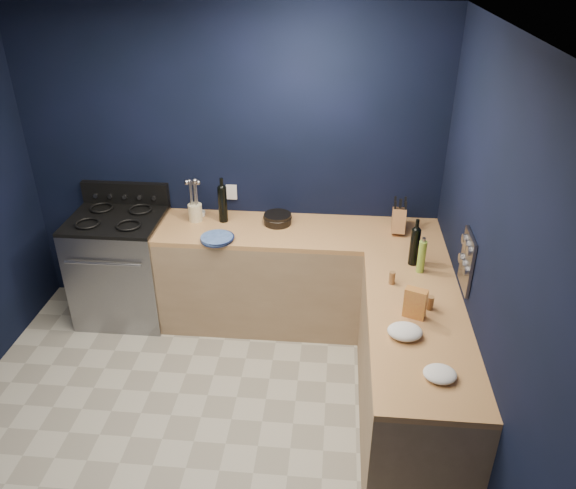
# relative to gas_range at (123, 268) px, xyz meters

# --- Properties ---
(floor) EXTENTS (3.50, 3.50, 0.02)m
(floor) POSITION_rel_gas_range_xyz_m (0.93, -1.42, -0.47)
(floor) COLOR #AEA998
(floor) RESTS_ON ground
(ceiling) EXTENTS (3.50, 3.50, 0.02)m
(ceiling) POSITION_rel_gas_range_xyz_m (0.93, -1.42, 2.15)
(ceiling) COLOR silver
(ceiling) RESTS_ON ground
(wall_back) EXTENTS (3.50, 0.02, 2.60)m
(wall_back) POSITION_rel_gas_range_xyz_m (0.93, 0.34, 0.84)
(wall_back) COLOR black
(wall_back) RESTS_ON ground
(wall_right) EXTENTS (0.02, 3.50, 2.60)m
(wall_right) POSITION_rel_gas_range_xyz_m (2.69, -1.42, 0.84)
(wall_right) COLOR black
(wall_right) RESTS_ON ground
(cab_back) EXTENTS (2.30, 0.63, 0.86)m
(cab_back) POSITION_rel_gas_range_xyz_m (1.53, 0.02, -0.03)
(cab_back) COLOR #9E8060
(cab_back) RESTS_ON floor
(top_back) EXTENTS (2.30, 0.63, 0.04)m
(top_back) POSITION_rel_gas_range_xyz_m (1.53, 0.02, 0.42)
(top_back) COLOR #956035
(top_back) RESTS_ON cab_back
(cab_right) EXTENTS (0.63, 1.67, 0.86)m
(cab_right) POSITION_rel_gas_range_xyz_m (2.37, -1.13, -0.03)
(cab_right) COLOR #9E8060
(cab_right) RESTS_ON floor
(top_right) EXTENTS (0.63, 1.67, 0.04)m
(top_right) POSITION_rel_gas_range_xyz_m (2.37, -1.13, 0.42)
(top_right) COLOR #956035
(top_right) RESTS_ON cab_right
(gas_range) EXTENTS (0.76, 0.66, 0.92)m
(gas_range) POSITION_rel_gas_range_xyz_m (0.00, 0.00, 0.00)
(gas_range) COLOR gray
(gas_range) RESTS_ON floor
(oven_door) EXTENTS (0.59, 0.02, 0.42)m
(oven_door) POSITION_rel_gas_range_xyz_m (0.00, -0.32, -0.01)
(oven_door) COLOR black
(oven_door) RESTS_ON gas_range
(cooktop) EXTENTS (0.76, 0.66, 0.03)m
(cooktop) POSITION_rel_gas_range_xyz_m (0.00, 0.00, 0.48)
(cooktop) COLOR black
(cooktop) RESTS_ON gas_range
(backguard) EXTENTS (0.76, 0.06, 0.20)m
(backguard) POSITION_rel_gas_range_xyz_m (0.00, 0.30, 0.58)
(backguard) COLOR black
(backguard) RESTS_ON gas_range
(spice_panel) EXTENTS (0.02, 0.28, 0.38)m
(spice_panel) POSITION_rel_gas_range_xyz_m (2.67, -0.87, 0.72)
(spice_panel) COLOR gray
(spice_panel) RESTS_ON wall_right
(wall_outlet) EXTENTS (0.09, 0.02, 0.13)m
(wall_outlet) POSITION_rel_gas_range_xyz_m (0.93, 0.32, 0.62)
(wall_outlet) COLOR white
(wall_outlet) RESTS_ON wall_back
(plate_stack) EXTENTS (0.32, 0.32, 0.03)m
(plate_stack) POSITION_rel_gas_range_xyz_m (0.90, -0.22, 0.46)
(plate_stack) COLOR #374F90
(plate_stack) RESTS_ON top_back
(ramekin) EXTENTS (0.12, 0.12, 0.04)m
(ramekin) POSITION_rel_gas_range_xyz_m (0.67, 0.21, 0.46)
(ramekin) COLOR white
(ramekin) RESTS_ON top_back
(utensil_crock) EXTENTS (0.15, 0.15, 0.15)m
(utensil_crock) POSITION_rel_gas_range_xyz_m (0.65, 0.11, 0.51)
(utensil_crock) COLOR beige
(utensil_crock) RESTS_ON top_back
(wine_bottle_back) EXTENTS (0.08, 0.08, 0.30)m
(wine_bottle_back) POSITION_rel_gas_range_xyz_m (0.89, 0.12, 0.59)
(wine_bottle_back) COLOR black
(wine_bottle_back) RESTS_ON top_back
(lemon_basket) EXTENTS (0.25, 0.25, 0.09)m
(lemon_basket) POSITION_rel_gas_range_xyz_m (1.35, 0.11, 0.48)
(lemon_basket) COLOR black
(lemon_basket) RESTS_ON top_back
(knife_block) EXTENTS (0.12, 0.24, 0.24)m
(knife_block) POSITION_rel_gas_range_xyz_m (2.33, 0.07, 0.54)
(knife_block) COLOR #955E32
(knife_block) RESTS_ON top_back
(wine_bottle_right) EXTENTS (0.08, 0.08, 0.28)m
(wine_bottle_right) POSITION_rel_gas_range_xyz_m (2.39, -0.45, 0.58)
(wine_bottle_right) COLOR black
(wine_bottle_right) RESTS_ON top_right
(oil_bottle) EXTENTS (0.06, 0.06, 0.24)m
(oil_bottle) POSITION_rel_gas_range_xyz_m (2.44, -0.55, 0.56)
(oil_bottle) COLOR #84AD36
(oil_bottle) RESTS_ON top_right
(spice_jar_near) EXTENTS (0.05, 0.05, 0.09)m
(spice_jar_near) POSITION_rel_gas_range_xyz_m (2.22, -0.73, 0.49)
(spice_jar_near) COLOR olive
(spice_jar_near) RESTS_ON top_right
(spice_jar_far) EXTENTS (0.05, 0.05, 0.09)m
(spice_jar_far) POSITION_rel_gas_range_xyz_m (2.44, -1.01, 0.49)
(spice_jar_far) COLOR olive
(spice_jar_far) RESTS_ON top_right
(crouton_bag) EXTENTS (0.15, 0.11, 0.20)m
(crouton_bag) POSITION_rel_gas_range_xyz_m (2.33, -1.10, 0.54)
(crouton_bag) COLOR #A7172E
(crouton_bag) RESTS_ON top_right
(towel_front) EXTENTS (0.22, 0.19, 0.07)m
(towel_front) POSITION_rel_gas_range_xyz_m (2.26, -1.31, 0.48)
(towel_front) COLOR white
(towel_front) RESTS_ON top_right
(towel_end) EXTENTS (0.23, 0.22, 0.05)m
(towel_end) POSITION_rel_gas_range_xyz_m (2.42, -1.66, 0.47)
(towel_end) COLOR white
(towel_end) RESTS_ON top_right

